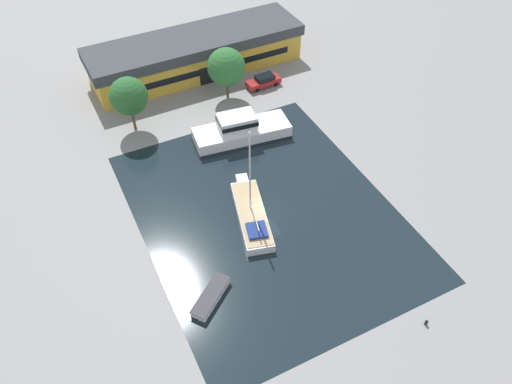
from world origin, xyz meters
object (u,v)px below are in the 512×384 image
Objects in this scene: quay_tree_by_water at (129,96)px; motor_cruiser at (241,130)px; sailboat_moored at (251,214)px; warehouse_building at (196,53)px; small_dinghy at (211,297)px; parked_car at (264,81)px; quay_tree_near_building at (226,67)px.

quay_tree_by_water is 13.15m from motor_cruiser.
sailboat_moored is at bearing 166.67° from motor_cruiser.
motor_cruiser is at bearing -94.58° from warehouse_building.
warehouse_building is 28.41m from sailboat_moored.
warehouse_building is at bearing 37.66° from quay_tree_by_water.
small_dinghy is (-12.61, -34.65, -2.13)m from warehouse_building.
quay_tree_by_water reaches higher than parked_car.
motor_cruiser reaches higher than small_dinghy.
warehouse_building is 10.03m from parked_car.
quay_tree_near_building is 30.24m from small_dinghy.
warehouse_building reaches higher than parked_car.
sailboat_moored is (6.11, -18.94, -4.01)m from quay_tree_by_water.
warehouse_building is at bearing 93.67° from sailboat_moored.
warehouse_building is at bearing 36.40° from parked_car.
motor_cruiser is (-1.05, -16.09, -1.31)m from warehouse_building.
parked_car is 0.45× the size of sailboat_moored.
sailboat_moored is at bearing 146.98° from parked_car.
parked_car is (6.27, -7.64, -1.71)m from warehouse_building.
parked_car reaches higher than small_dinghy.
small_dinghy is at bearing 155.11° from motor_cruiser.
quay_tree_near_building is 6.45m from parked_car.
quay_tree_near_building is (0.95, -7.93, 1.93)m from warehouse_building.
small_dinghy is at bearing -92.45° from quay_tree_by_water.
quay_tree_near_building reaches higher than small_dinghy.
quay_tree_by_water is 26.13m from small_dinghy.
warehouse_building is 2.78× the size of sailboat_moored.
parked_car is at bearing -33.86° from motor_cruiser.
quay_tree_by_water is at bearing 122.53° from sailboat_moored.
sailboat_moored is at bearing -83.96° from small_dinghy.
quay_tree_near_building is 12.50m from quay_tree_by_water.
quay_tree_near_building reaches higher than motor_cruiser.
motor_cruiser is (4.36, 11.73, 0.60)m from sailboat_moored.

